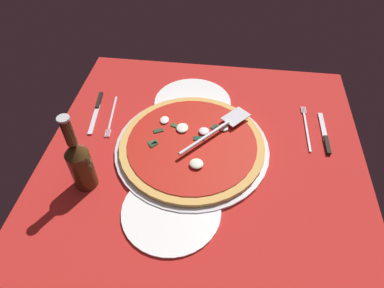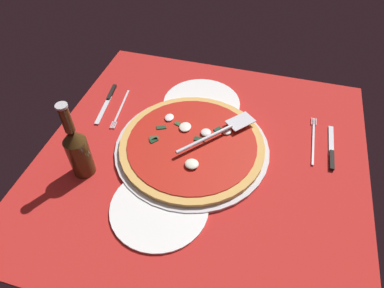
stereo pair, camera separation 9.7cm
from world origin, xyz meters
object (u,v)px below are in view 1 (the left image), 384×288
(dinner_plate_left, at_px, (171,211))
(beer_bottle, at_px, (80,162))
(dinner_plate_right, at_px, (193,103))
(place_setting_far, at_px, (104,113))
(pizza_server, at_px, (217,129))
(place_setting_near, at_px, (316,133))
(pizza, at_px, (192,144))

(dinner_plate_left, xyz_separation_m, beer_bottle, (0.06, 0.24, 0.08))
(dinner_plate_right, xyz_separation_m, beer_bottle, (-0.36, 0.24, 0.08))
(dinner_plate_right, bearing_deg, place_setting_far, 107.23)
(pizza_server, distance_m, place_setting_near, 0.31)
(dinner_plate_left, bearing_deg, place_setting_near, -50.14)
(dinner_plate_left, distance_m, place_setting_far, 0.44)
(dinner_plate_left, height_order, pizza, pizza)
(place_setting_near, bearing_deg, place_setting_far, 88.70)
(dinner_plate_right, relative_size, pizza, 0.61)
(dinner_plate_left, height_order, dinner_plate_right, same)
(dinner_plate_right, relative_size, place_setting_near, 1.25)
(dinner_plate_right, height_order, pizza_server, pizza_server)
(pizza_server, distance_m, beer_bottle, 0.39)
(pizza, xyz_separation_m, pizza_server, (0.05, -0.07, 0.02))
(pizza_server, bearing_deg, dinner_plate_left, -157.88)
(dinner_plate_right, xyz_separation_m, place_setting_far, (-0.09, 0.28, -0.00))
(beer_bottle, bearing_deg, pizza, -58.78)
(dinner_plate_left, relative_size, beer_bottle, 1.04)
(pizza_server, bearing_deg, place_setting_near, -37.06)
(place_setting_near, bearing_deg, dinner_plate_left, 129.21)
(dinner_plate_right, bearing_deg, pizza, -173.26)
(pizza_server, relative_size, beer_bottle, 0.94)
(place_setting_far, bearing_deg, beer_bottle, 0.95)
(place_setting_near, bearing_deg, pizza, 106.10)
(pizza, relative_size, place_setting_far, 2.08)
(beer_bottle, bearing_deg, dinner_plate_right, -33.19)
(pizza, distance_m, place_setting_near, 0.38)
(dinner_plate_right, bearing_deg, place_setting_near, -103.50)
(place_setting_near, distance_m, beer_bottle, 0.69)
(pizza, bearing_deg, place_setting_near, -73.25)
(pizza, relative_size, pizza_server, 1.86)
(pizza, xyz_separation_m, beer_bottle, (-0.16, 0.26, 0.07))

